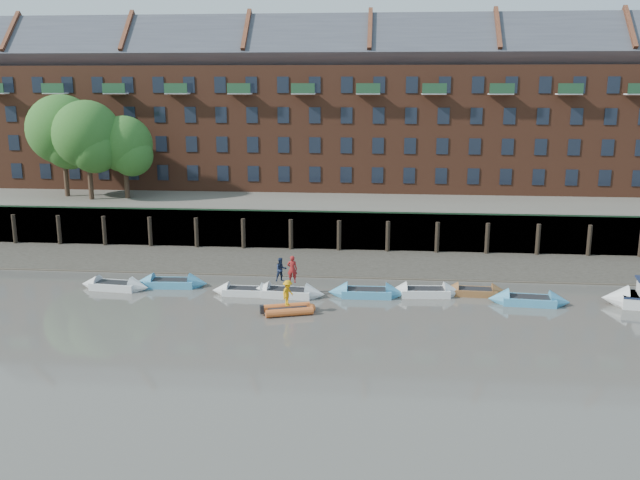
# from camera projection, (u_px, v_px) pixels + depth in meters

# --- Properties ---
(ground) EXTENTS (220.00, 220.00, 0.00)m
(ground) POSITION_uv_depth(u_px,v_px,m) (351.00, 355.00, 34.71)
(ground) COLOR #58544D
(ground) RESTS_ON ground
(foreshore) EXTENTS (110.00, 8.00, 0.50)m
(foreshore) POSITION_uv_depth(u_px,v_px,m) (362.00, 264.00, 52.17)
(foreshore) COLOR #3D382F
(foreshore) RESTS_ON ground
(mud_band) EXTENTS (110.00, 1.60, 0.10)m
(mud_band) POSITION_uv_depth(u_px,v_px,m) (360.00, 276.00, 48.87)
(mud_band) COLOR #4C4336
(mud_band) RESTS_ON ground
(river_wall) EXTENTS (110.00, 1.23, 3.30)m
(river_wall) POSITION_uv_depth(u_px,v_px,m) (364.00, 231.00, 56.05)
(river_wall) COLOR #2D2A26
(river_wall) RESTS_ON ground
(bank_terrace) EXTENTS (110.00, 28.00, 3.20)m
(bank_terrace) POSITION_uv_depth(u_px,v_px,m) (367.00, 203.00, 69.26)
(bank_terrace) COLOR #5E594D
(bank_terrace) RESTS_ON ground
(apartment_terrace) EXTENTS (80.60, 15.56, 20.98)m
(apartment_terrace) POSITION_uv_depth(u_px,v_px,m) (369.00, 91.00, 67.68)
(apartment_terrace) COLOR brown
(apartment_terrace) RESTS_ON bank_terrace
(tree_cluster) EXTENTS (11.76, 7.74, 9.40)m
(tree_cluster) POSITION_uv_depth(u_px,v_px,m) (84.00, 135.00, 61.46)
(tree_cluster) COLOR #3A281C
(tree_cluster) RESTS_ON bank_terrace
(rowboat_0) EXTENTS (4.96, 1.90, 1.40)m
(rowboat_0) POSITION_uv_depth(u_px,v_px,m) (115.00, 286.00, 45.64)
(rowboat_0) COLOR silver
(rowboat_0) RESTS_ON ground
(rowboat_1) EXTENTS (5.03, 1.69, 1.44)m
(rowboat_1) POSITION_uv_depth(u_px,v_px,m) (171.00, 283.00, 46.22)
(rowboat_1) COLOR teal
(rowboat_1) RESTS_ON ground
(rowboat_2) EXTENTS (4.39, 1.33, 1.27)m
(rowboat_2) POSITION_uv_depth(u_px,v_px,m) (245.00, 291.00, 44.50)
(rowboat_2) COLOR silver
(rowboat_2) RESTS_ON ground
(rowboat_3) EXTENTS (5.04, 1.83, 1.43)m
(rowboat_3) POSITION_uv_depth(u_px,v_px,m) (287.00, 293.00, 44.10)
(rowboat_3) COLOR silver
(rowboat_3) RESTS_ON ground
(rowboat_4) EXTENTS (5.02, 1.54, 1.45)m
(rowboat_4) POSITION_uv_depth(u_px,v_px,m) (366.00, 293.00, 44.08)
(rowboat_4) COLOR teal
(rowboat_4) RESTS_ON ground
(rowboat_5) EXTENTS (4.97, 1.75, 1.42)m
(rowboat_5) POSITION_uv_depth(u_px,v_px,m) (425.00, 292.00, 44.25)
(rowboat_5) COLOR silver
(rowboat_5) RESTS_ON ground
(rowboat_6) EXTENTS (4.42, 1.46, 1.27)m
(rowboat_6) POSITION_uv_depth(u_px,v_px,m) (475.00, 292.00, 44.39)
(rowboat_6) COLOR brown
(rowboat_6) RESTS_ON ground
(rowboat_7) EXTENTS (5.10, 1.83, 1.45)m
(rowboat_7) POSITION_uv_depth(u_px,v_px,m) (529.00, 300.00, 42.53)
(rowboat_7) COLOR teal
(rowboat_7) RESTS_ON ground
(rib_tender) EXTENTS (3.23, 2.29, 0.54)m
(rib_tender) POSITION_uv_depth(u_px,v_px,m) (290.00, 309.00, 40.89)
(rib_tender) COLOR #CD5D24
(rib_tender) RESTS_ON ground
(person_rower_a) EXTENTS (0.66, 0.44, 1.79)m
(person_rower_a) POSITION_uv_depth(u_px,v_px,m) (292.00, 269.00, 43.71)
(person_rower_a) COLOR maroon
(person_rower_a) RESTS_ON rowboat_3
(person_rower_b) EXTENTS (0.94, 0.86, 1.57)m
(person_rower_b) POSITION_uv_depth(u_px,v_px,m) (281.00, 270.00, 43.97)
(person_rower_b) COLOR #19233F
(person_rower_b) RESTS_ON rowboat_3
(person_rib_crew) EXTENTS (0.94, 1.17, 1.58)m
(person_rib_crew) POSITION_uv_depth(u_px,v_px,m) (288.00, 293.00, 40.57)
(person_rib_crew) COLOR orange
(person_rib_crew) RESTS_ON rib_tender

